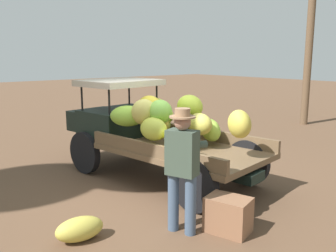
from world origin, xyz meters
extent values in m
plane|color=brown|center=(0.00, 0.00, 0.00)|extent=(60.00, 60.00, 0.00)
cube|color=black|center=(0.05, -0.24, 0.47)|extent=(4.02, 1.01, 0.16)
cylinder|color=black|center=(1.37, 0.76, 0.42)|extent=(0.86, 0.26, 0.85)
cylinder|color=black|center=(1.60, -0.82, 0.42)|extent=(0.86, 0.26, 0.85)
cylinder|color=black|center=(-1.41, 0.36, 0.42)|extent=(0.86, 0.26, 0.85)
cylinder|color=black|center=(-1.18, -1.22, 0.42)|extent=(0.86, 0.26, 0.85)
cube|color=brown|center=(-0.40, -0.30, 0.65)|extent=(3.22, 2.13, 0.10)
cube|color=brown|center=(-0.51, 0.49, 0.81)|extent=(2.98, 0.51, 0.22)
cube|color=brown|center=(-0.29, -1.10, 0.81)|extent=(2.98, 0.51, 0.22)
cube|color=black|center=(1.28, -0.06, 0.98)|extent=(1.31, 1.66, 0.55)
cube|color=black|center=(2.17, 0.07, 0.92)|extent=(0.85, 1.15, 0.44)
cylinder|color=black|center=(1.63, 0.64, 1.53)|extent=(0.04, 0.04, 0.55)
cylinder|color=black|center=(1.81, -0.64, 1.53)|extent=(0.04, 0.04, 0.55)
cylinder|color=black|center=(0.75, 0.52, 1.53)|extent=(0.04, 0.04, 0.55)
cylinder|color=black|center=(0.94, -0.76, 1.53)|extent=(0.04, 0.04, 0.55)
cube|color=beige|center=(1.28, -0.06, 1.80)|extent=(1.43, 1.68, 0.12)
ellipsoid|color=#A7C639|center=(0.17, -0.26, 1.23)|extent=(0.67, 0.64, 0.48)
ellipsoid|color=#BDC740|center=(-0.38, 0.34, 1.13)|extent=(0.70, 0.51, 0.49)
ellipsoid|color=#B6CE38|center=(-0.08, -0.78, 1.39)|extent=(0.83, 0.79, 0.60)
ellipsoid|color=#C0B452|center=(0.00, 0.26, 1.37)|extent=(0.64, 0.63, 0.51)
ellipsoid|color=#B1C73F|center=(0.85, -0.65, 1.25)|extent=(0.69, 0.68, 0.50)
ellipsoid|color=#81C144|center=(-0.24, 0.08, 1.39)|extent=(0.82, 0.80, 0.54)
ellipsoid|color=#A9D346|center=(-0.57, -0.86, 0.99)|extent=(0.66, 0.66, 0.55)
ellipsoid|color=#B7C13D|center=(0.66, -0.61, 0.97)|extent=(0.63, 0.63, 0.52)
ellipsoid|color=gold|center=(-0.66, -0.48, 1.16)|extent=(0.57, 0.46, 0.45)
ellipsoid|color=gold|center=(-1.51, -0.54, 1.27)|extent=(0.64, 0.59, 0.48)
ellipsoid|color=yellow|center=(0.57, -0.30, 1.32)|extent=(0.75, 0.78, 0.65)
ellipsoid|color=#87B435|center=(0.32, 0.39, 1.27)|extent=(0.84, 0.82, 0.48)
ellipsoid|color=yellow|center=(-0.93, 0.23, 0.98)|extent=(0.63, 0.71, 0.63)
ellipsoid|color=gold|center=(0.01, -0.05, 1.12)|extent=(0.60, 0.40, 0.42)
cylinder|color=#43566F|center=(-1.66, 0.99, 0.40)|extent=(0.15, 0.15, 0.81)
cylinder|color=#43566F|center=(-1.91, 0.90, 0.40)|extent=(0.15, 0.15, 0.81)
cube|color=#3C4B3E|center=(-1.78, 0.94, 1.11)|extent=(0.46, 0.36, 0.60)
cylinder|color=#3C4B3E|center=(-1.66, 0.88, 1.20)|extent=(0.39, 0.29, 0.10)
cylinder|color=#3C4B3E|center=(-1.84, 0.81, 1.20)|extent=(0.22, 0.41, 0.10)
sphere|color=#9E6E59|center=(-1.78, 0.94, 1.52)|extent=(0.22, 0.22, 0.22)
cylinder|color=#9A7453|center=(-1.78, 0.94, 1.58)|extent=(0.34, 0.34, 0.02)
cylinder|color=#9A7453|center=(-1.78, 0.94, 1.64)|extent=(0.20, 0.20, 0.10)
cube|color=#8A5D41|center=(-2.18, 0.45, 0.24)|extent=(0.67, 0.56, 0.48)
ellipsoid|color=gold|center=(-1.12, 2.11, 0.16)|extent=(0.40, 0.67, 0.33)
cylinder|color=brown|center=(1.42, -7.66, 4.10)|extent=(0.25, 0.25, 8.20)
camera|label=1|loc=(-5.19, 4.00, 2.35)|focal=38.85mm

